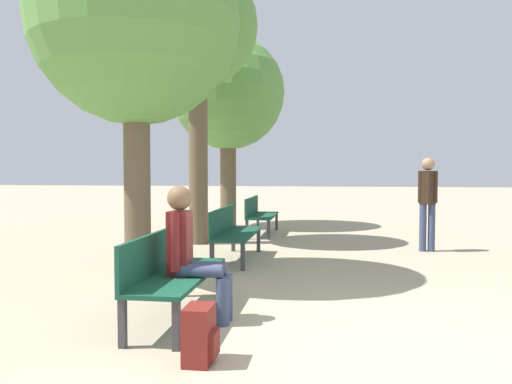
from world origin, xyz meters
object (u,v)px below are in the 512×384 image
tree_row_0 (136,22)px  pedestrian_near (428,198)px  backpack (200,335)px  tree_row_2 (228,94)px  bench_row_0 (170,269)px  bench_row_2 (258,213)px  person_seated (192,250)px  tree_row_1 (198,30)px  bench_row_1 (232,230)px

tree_row_0 → pedestrian_near: 5.73m
backpack → pedestrian_near: pedestrian_near is taller
tree_row_2 → tree_row_0: bearing=-90.0°
bench_row_0 → tree_row_0: 3.52m
bench_row_2 → person_seated: 6.54m
bench_row_2 → pedestrian_near: bearing=-29.8°
tree_row_1 → pedestrian_near: (4.31, -0.35, -3.22)m
bench_row_1 → bench_row_2: 3.23m
tree_row_2 → bench_row_2: bearing=-56.1°
bench_row_2 → bench_row_0: bearing=-90.0°
tree_row_0 → tree_row_1: 3.31m
tree_row_2 → backpack: size_ratio=11.20×
bench_row_2 → tree_row_0: 5.68m
bench_row_2 → tree_row_1: bearing=-122.7°
tree_row_0 → bench_row_1: bearing=57.1°
tree_row_0 → person_seated: (1.23, -1.77, -2.72)m
backpack → pedestrian_near: 6.30m
tree_row_0 → pedestrian_near: size_ratio=2.88×
bench_row_1 → tree_row_0: bearing=-122.9°
tree_row_0 → pedestrian_near: tree_row_0 is taller
tree_row_2 → person_seated: bearing=-81.2°
bench_row_0 → pedestrian_near: bearing=54.0°
bench_row_1 → tree_row_0: size_ratio=0.37×
bench_row_1 → pedestrian_near: bearing=21.8°
tree_row_0 → pedestrian_near: (4.31, 2.86, -2.45)m
bench_row_2 → backpack: 7.56m
bench_row_0 → backpack: bearing=-61.5°
bench_row_2 → tree_row_1: 4.12m
person_seated → pedestrian_near: size_ratio=0.78×
bench_row_1 → bench_row_2: bearing=90.0°
pedestrian_near → bench_row_2: bearing=150.2°
tree_row_0 → backpack: (1.57, -2.77, -3.20)m
tree_row_2 → pedestrian_near: bearing=-38.1°
bench_row_0 → bench_row_2: (0.00, 6.46, 0.00)m
person_seated → tree_row_2: bearing=98.8°
tree_row_1 → backpack: bearing=-75.3°
tree_row_1 → backpack: tree_row_1 is taller
bench_row_1 → backpack: bearing=-82.3°
tree_row_1 → backpack: 7.35m
person_seated → backpack: size_ratio=3.00×
backpack → bench_row_1: bearing=97.7°
pedestrian_near → tree_row_2: bearing=141.9°
bench_row_2 → tree_row_2: 3.41m
bench_row_0 → person_seated: bearing=-15.4°
bench_row_0 → backpack: 1.25m
tree_row_2 → backpack: 9.68m
bench_row_0 → bench_row_2: size_ratio=1.00×
bench_row_2 → backpack: (0.58, -7.53, -0.28)m
bench_row_1 → bench_row_2: (0.00, 3.23, 0.00)m
backpack → tree_row_1: bearing=104.7°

